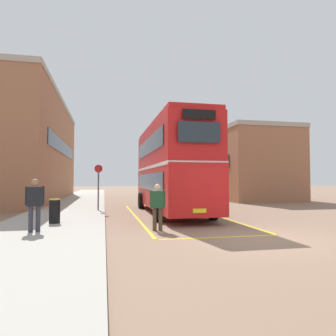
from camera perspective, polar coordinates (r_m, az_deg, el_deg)
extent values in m
plane|color=#846651|center=(23.48, -0.65, -6.63)|extent=(135.60, 135.60, 0.00)
cube|color=#A39E93|center=(25.50, -16.30, -6.04)|extent=(4.00, 57.60, 0.14)
cube|color=#9E6647|center=(28.85, -25.40, 2.71)|extent=(6.44, 19.86, 8.37)
cube|color=#232D38|center=(28.31, -18.97, 3.56)|extent=(0.06, 15.09, 1.10)
cube|color=#A89E8E|center=(29.54, -25.25, 11.18)|extent=(6.56, 19.98, 0.36)
cube|color=#9E6647|center=(31.54, 12.83, 0.05)|extent=(6.23, 13.91, 6.08)
cube|color=#19232D|center=(30.38, 7.43, 0.68)|extent=(0.06, 10.57, 1.10)
cube|color=#A89E8E|center=(31.83, 12.78, 5.85)|extent=(6.35, 14.03, 0.36)
cylinder|color=black|center=(19.39, -5.09, -6.06)|extent=(0.28, 1.00, 1.00)
cylinder|color=black|center=(19.83, 2.06, -5.98)|extent=(0.28, 1.00, 1.00)
cylinder|color=black|center=(13.20, -1.84, -7.84)|extent=(0.28, 1.00, 1.00)
cylinder|color=black|center=(13.84, 8.37, -7.56)|extent=(0.28, 1.00, 1.00)
cube|color=red|center=(16.46, 0.50, -3.60)|extent=(2.39, 10.11, 2.10)
cube|color=red|center=(16.54, 0.50, 3.69)|extent=(2.39, 9.91, 2.10)
cube|color=red|center=(16.70, 0.50, 7.61)|extent=(2.30, 9.81, 0.20)
cube|color=silver|center=(16.47, 0.50, 0.05)|extent=(2.42, 10.01, 0.14)
cube|color=#232D38|center=(16.24, -3.70, -2.56)|extent=(0.03, 8.29, 0.84)
cube|color=#232D38|center=(16.34, -3.68, 4.12)|extent=(0.03, 8.29, 0.84)
cube|color=#232D38|center=(16.76, 4.57, -2.55)|extent=(0.03, 8.29, 0.84)
cube|color=#232D38|center=(16.86, 4.55, 3.92)|extent=(0.03, 8.29, 0.84)
cube|color=#232D38|center=(11.69, 5.87, 6.70)|extent=(1.67, 0.04, 0.80)
cube|color=black|center=(11.81, 5.86, 9.95)|extent=(1.32, 0.04, 0.36)
cube|color=#232D38|center=(21.44, -2.41, -2.23)|extent=(1.91, 0.04, 1.00)
cube|color=yellow|center=(11.60, 5.93, -7.95)|extent=(0.52, 0.03, 0.16)
cylinder|color=black|center=(35.14, -2.62, -4.44)|extent=(0.29, 0.93, 0.92)
cylinder|color=black|center=(35.72, 1.41, -4.41)|extent=(0.29, 0.93, 0.92)
cylinder|color=black|center=(29.80, -0.57, -4.83)|extent=(0.29, 0.93, 0.92)
cylinder|color=black|center=(30.49, 4.12, -4.76)|extent=(0.29, 0.93, 0.92)
cube|color=silver|center=(32.73, 0.51, -2.60)|extent=(2.79, 9.19, 2.60)
cube|color=silver|center=(32.75, 0.51, -0.22)|extent=(2.63, 8.82, 0.12)
cube|color=#232D38|center=(32.44, -1.64, -1.99)|extent=(0.28, 7.28, 0.96)
cube|color=#232D38|center=(33.06, 2.62, -1.99)|extent=(0.28, 7.28, 0.96)
cube|color=#232D38|center=(37.18, -1.24, -2.10)|extent=(1.98, 0.11, 1.10)
cylinder|color=#473828|center=(10.84, -1.42, -9.59)|extent=(0.14, 0.14, 0.80)
cylinder|color=#473828|center=(10.88, -2.53, -9.56)|extent=(0.14, 0.14, 0.80)
cube|color=#1E4728|center=(10.80, -1.97, -5.89)|extent=(0.51, 0.37, 0.60)
cylinder|color=#1E4728|center=(10.76, -0.74, -5.75)|extent=(0.09, 0.09, 0.57)
cylinder|color=#1E4728|center=(10.84, -3.19, -5.72)|extent=(0.09, 0.09, 0.57)
sphere|color=beige|center=(10.76, -1.98, -3.57)|extent=(0.22, 0.22, 0.22)
cylinder|color=#2D2D38|center=(10.62, -23.11, -8.75)|extent=(0.14, 0.14, 0.82)
cylinder|color=#2D2D38|center=(10.61, -24.28, -8.74)|extent=(0.14, 0.14, 0.82)
cube|color=black|center=(10.56, -23.64, -4.89)|extent=(0.52, 0.34, 0.61)
cylinder|color=black|center=(10.57, -22.34, -4.74)|extent=(0.09, 0.09, 0.58)
cylinder|color=black|center=(10.55, -24.93, -4.71)|extent=(0.09, 0.09, 0.58)
sphere|color=#8C6647|center=(10.53, -23.59, -2.47)|extent=(0.22, 0.22, 0.22)
cylinder|color=black|center=(12.50, -20.43, -7.63)|extent=(0.41, 0.41, 0.88)
cylinder|color=olive|center=(12.47, -20.40, -5.52)|extent=(0.43, 0.43, 0.04)
cylinder|color=#4C4C51|center=(17.26, -12.89, -3.60)|extent=(0.08, 0.08, 2.45)
cylinder|color=red|center=(17.27, -12.86, -0.12)|extent=(0.44, 0.10, 0.44)
cube|color=gold|center=(15.24, -6.11, -8.96)|extent=(0.12, 12.11, 0.01)
cube|color=gold|center=(16.14, 8.31, -8.57)|extent=(0.12, 12.11, 0.01)
cube|color=gold|center=(9.83, 9.58, -12.65)|extent=(4.11, 0.12, 0.01)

